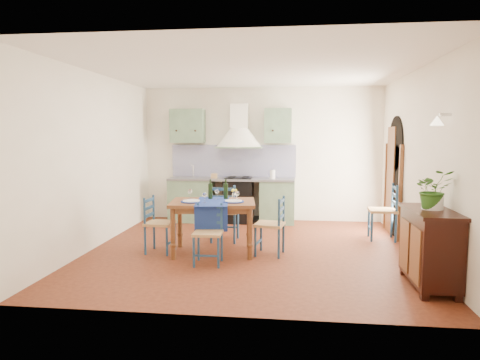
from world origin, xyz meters
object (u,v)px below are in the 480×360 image
object	(u,v)px
chair_near	(208,233)
sideboard	(430,245)
potted_plant	(433,189)
dining_table	(213,207)

from	to	relation	value
chair_near	sideboard	bearing A→B (deg)	-12.31
sideboard	potted_plant	bearing A→B (deg)	59.89
sideboard	chair_near	bearing A→B (deg)	167.69
dining_table	sideboard	xyz separation A→B (m)	(2.81, -1.16, -0.20)
sideboard	potted_plant	world-z (taller)	potted_plant
dining_table	chair_near	distance (m)	0.62
chair_near	potted_plant	bearing A→B (deg)	-11.48
dining_table	potted_plant	size ratio (longest dim) A/B	2.87
chair_near	sideboard	world-z (taller)	sideboard
dining_table	sideboard	world-z (taller)	dining_table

